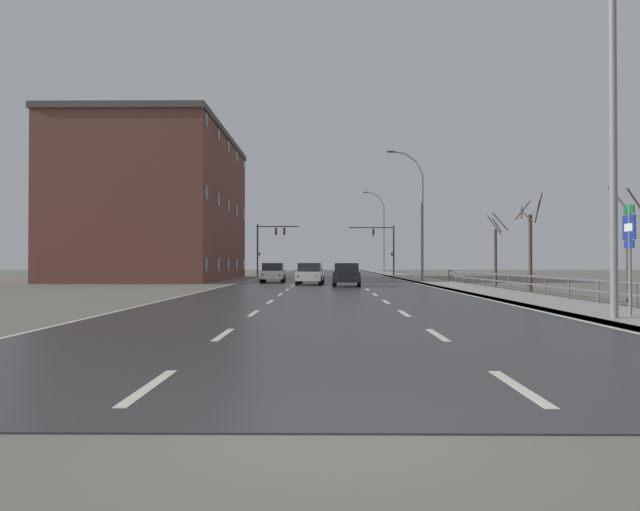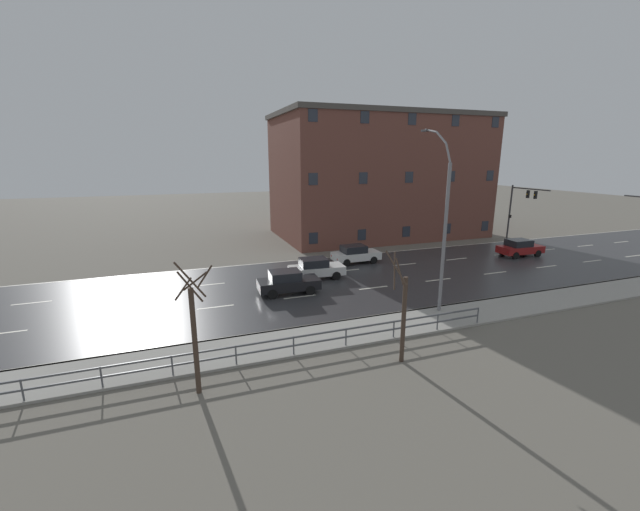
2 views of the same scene
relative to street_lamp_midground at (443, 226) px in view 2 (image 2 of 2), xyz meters
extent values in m
cube|color=#666056|center=(-7.39, 6.61, -5.18)|extent=(160.00, 160.00, 0.12)
cube|color=#303033|center=(-7.39, 18.61, -5.11)|extent=(14.00, 120.00, 0.02)
cube|color=beige|center=(-9.73, -23.19, -5.10)|extent=(0.16, 2.20, 0.01)
cube|color=beige|center=(-9.73, -17.79, -5.10)|extent=(0.16, 2.20, 0.01)
cube|color=beige|center=(-9.73, -12.39, -5.10)|extent=(0.16, 2.20, 0.01)
cube|color=beige|center=(-9.73, -6.99, -5.10)|extent=(0.16, 2.20, 0.01)
cube|color=beige|center=(-9.73, -1.59, -5.10)|extent=(0.16, 2.20, 0.01)
cube|color=beige|center=(-9.73, 3.81, -5.10)|extent=(0.16, 2.20, 0.01)
cube|color=beige|center=(-9.73, 9.21, -5.10)|extent=(0.16, 2.20, 0.01)
cube|color=beige|center=(-9.73, 14.61, -5.10)|extent=(0.16, 2.20, 0.01)
cube|color=beige|center=(-9.73, 20.01, -5.10)|extent=(0.16, 2.20, 0.01)
cube|color=beige|center=(-9.73, 25.41, -5.10)|extent=(0.16, 2.20, 0.01)
cube|color=beige|center=(-9.73, 30.81, -5.10)|extent=(0.16, 2.20, 0.01)
cube|color=beige|center=(-5.06, -23.19, -5.10)|extent=(0.16, 2.20, 0.01)
cube|color=beige|center=(-5.06, -17.79, -5.10)|extent=(0.16, 2.20, 0.01)
cube|color=beige|center=(-5.06, -12.39, -5.10)|extent=(0.16, 2.20, 0.01)
cube|color=beige|center=(-5.06, -6.99, -5.10)|extent=(0.16, 2.20, 0.01)
cube|color=beige|center=(-5.06, -1.59, -5.10)|extent=(0.16, 2.20, 0.01)
cube|color=beige|center=(-5.06, 3.81, -5.10)|extent=(0.16, 2.20, 0.01)
cube|color=beige|center=(-5.06, 9.21, -5.10)|extent=(0.16, 2.20, 0.01)
cube|color=beige|center=(-5.06, 14.61, -5.10)|extent=(0.16, 2.20, 0.01)
cube|color=beige|center=(-5.06, 20.01, -5.10)|extent=(0.16, 2.20, 0.01)
cube|color=beige|center=(-5.06, 25.41, -5.10)|extent=(0.16, 2.20, 0.01)
cube|color=beige|center=(-0.54, 18.61, -5.10)|extent=(0.16, 120.00, 0.01)
cube|color=beige|center=(-14.24, 18.61, -5.10)|extent=(0.16, 120.00, 0.01)
cube|color=slate|center=(-0.31, 18.61, -5.06)|extent=(0.16, 120.00, 0.12)
cube|color=#515459|center=(2.46, -18.75, -4.17)|extent=(0.06, 39.18, 0.08)
cube|color=#515459|center=(2.46, -18.75, -4.57)|extent=(0.06, 39.18, 0.08)
cylinder|color=#515459|center=(2.46, -20.05, -4.62)|extent=(0.07, 0.07, 1.00)
cylinder|color=#515459|center=(2.46, -17.44, -4.62)|extent=(0.07, 0.07, 1.00)
cylinder|color=#515459|center=(2.46, -14.83, -4.62)|extent=(0.07, 0.07, 1.00)
cylinder|color=#515459|center=(2.46, -12.22, -4.62)|extent=(0.07, 0.07, 1.00)
cylinder|color=#515459|center=(2.46, -9.60, -4.62)|extent=(0.07, 0.07, 1.00)
cylinder|color=#515459|center=(2.46, -6.99, -4.62)|extent=(0.07, 0.07, 1.00)
cylinder|color=#515459|center=(2.46, -4.38, -4.62)|extent=(0.07, 0.07, 1.00)
cylinder|color=#515459|center=(2.46, -1.77, -4.62)|extent=(0.07, 0.07, 1.00)
cylinder|color=#515459|center=(2.46, 0.84, -4.62)|extent=(0.07, 0.07, 1.00)
cylinder|color=slate|center=(0.21, 0.00, -0.81)|extent=(0.20, 0.20, 8.63)
cylinder|color=slate|center=(-0.03, 0.00, 4.02)|extent=(0.58, 0.11, 1.07)
cylinder|color=slate|center=(-0.73, 0.00, 4.85)|extent=(0.99, 0.11, 0.74)
cylinder|color=slate|center=(-1.75, 0.00, 5.28)|extent=(1.13, 0.11, 0.30)
cube|color=#333335|center=(-2.30, 0.00, 5.32)|extent=(0.56, 0.24, 0.12)
cylinder|color=#38383A|center=(-15.29, 20.44, -2.13)|extent=(0.18, 0.18, 5.99)
cylinder|color=#38383A|center=(-12.93, 20.44, 0.62)|extent=(4.72, 0.12, 0.12)
cube|color=black|center=(-13.17, 20.44, 0.07)|extent=(0.20, 0.28, 0.80)
sphere|color=#2D2D2D|center=(-13.17, 20.29, 0.33)|extent=(0.14, 0.14, 0.14)
sphere|color=#F2AD19|center=(-13.17, 20.29, 0.07)|extent=(0.14, 0.14, 0.14)
sphere|color=#2D2D2D|center=(-13.17, 20.29, -0.19)|extent=(0.14, 0.14, 0.14)
cube|color=black|center=(-12.22, 20.44, 0.07)|extent=(0.20, 0.28, 0.80)
sphere|color=#2D2D2D|center=(-12.22, 20.29, 0.33)|extent=(0.14, 0.14, 0.14)
sphere|color=#F2AD19|center=(-12.22, 20.29, 0.07)|extent=(0.14, 0.14, 0.14)
sphere|color=#2D2D2D|center=(-12.22, 20.29, -0.19)|extent=(0.14, 0.14, 0.14)
cube|color=black|center=(-15.07, 20.39, -2.52)|extent=(0.18, 0.12, 0.32)
cube|color=silver|center=(-8.60, -4.56, -4.47)|extent=(2.00, 4.20, 0.64)
cube|color=black|center=(-8.61, -4.81, -3.85)|extent=(1.68, 2.09, 0.60)
cube|color=slate|center=(-8.56, -3.86, -3.87)|extent=(1.41, 0.16, 0.51)
cylinder|color=black|center=(-7.71, -3.34, -4.79)|extent=(0.26, 0.67, 0.66)
cylinder|color=black|center=(-9.33, -3.24, -4.79)|extent=(0.26, 0.67, 0.66)
cylinder|color=black|center=(-7.87, -5.88, -4.79)|extent=(0.26, 0.67, 0.66)
cylinder|color=black|center=(-9.48, -5.78, -4.79)|extent=(0.26, 0.67, 0.66)
cube|color=red|center=(-9.38, -6.55, -4.47)|extent=(0.16, 0.05, 0.14)
cube|color=red|center=(-8.06, -6.63, -4.47)|extent=(0.16, 0.05, 0.14)
cube|color=maroon|center=(-8.75, 15.51, -4.47)|extent=(1.91, 4.16, 0.64)
cube|color=black|center=(-8.76, 15.26, -3.85)|extent=(1.63, 2.06, 0.60)
cube|color=slate|center=(-8.72, 16.21, -3.87)|extent=(1.41, 0.13, 0.51)
cylinder|color=black|center=(-7.89, 16.75, -4.79)|extent=(0.24, 0.67, 0.66)
cylinder|color=black|center=(-9.51, 16.81, -4.79)|extent=(0.24, 0.67, 0.66)
cylinder|color=black|center=(-7.99, 14.21, -4.79)|extent=(0.24, 0.67, 0.66)
cylinder|color=black|center=(-9.61, 14.27, -4.79)|extent=(0.24, 0.67, 0.66)
cube|color=red|center=(-9.49, 13.50, -4.47)|extent=(0.16, 0.05, 0.14)
cube|color=red|center=(-8.17, 13.45, -4.47)|extent=(0.16, 0.05, 0.14)
cube|color=black|center=(-6.08, -7.46, -4.47)|extent=(1.93, 4.17, 0.64)
cube|color=black|center=(-6.09, -7.71, -3.85)|extent=(1.64, 2.06, 0.60)
cube|color=slate|center=(-6.05, -6.76, -3.87)|extent=(1.41, 0.14, 0.51)
cylinder|color=black|center=(-5.22, -6.22, -4.79)|extent=(0.25, 0.67, 0.66)
cylinder|color=black|center=(-6.84, -6.15, -4.79)|extent=(0.25, 0.67, 0.66)
cylinder|color=black|center=(-5.32, -8.76, -4.79)|extent=(0.25, 0.67, 0.66)
cylinder|color=black|center=(-6.94, -8.69, -4.79)|extent=(0.25, 0.67, 0.66)
cube|color=red|center=(-6.82, -9.46, -4.47)|extent=(0.16, 0.05, 0.14)
cube|color=red|center=(-5.51, -9.51, -4.47)|extent=(0.16, 0.05, 0.14)
cube|color=silver|center=(-11.69, 0.15, -4.47)|extent=(1.81, 4.12, 0.64)
cube|color=black|center=(-11.69, -0.10, -3.85)|extent=(1.58, 2.02, 0.60)
cube|color=slate|center=(-11.70, 0.85, -3.87)|extent=(1.40, 0.10, 0.51)
cylinder|color=black|center=(-10.90, 1.43, -4.79)|extent=(0.23, 0.66, 0.66)
cylinder|color=black|center=(-12.51, 1.41, -4.79)|extent=(0.23, 0.66, 0.66)
cylinder|color=black|center=(-10.87, -1.12, -4.79)|extent=(0.23, 0.66, 0.66)
cylinder|color=black|center=(-12.49, -1.13, -4.79)|extent=(0.23, 0.66, 0.66)
cube|color=red|center=(-12.33, -1.89, -4.47)|extent=(0.16, 0.04, 0.14)
cube|color=red|center=(-11.01, -1.88, -4.47)|extent=(0.16, 0.04, 0.14)
cube|color=brown|center=(-23.14, 8.18, 1.45)|extent=(13.02, 22.89, 13.15)
cube|color=#4C4742|center=(-23.14, 8.18, 8.27)|extent=(13.28, 23.35, 0.50)
cube|color=#282D38|center=(-16.61, -2.07, -3.72)|extent=(0.04, 0.90, 1.10)
cube|color=#282D38|center=(-16.61, 3.06, -3.72)|extent=(0.04, 0.90, 1.10)
cube|color=#282D38|center=(-16.61, 8.18, -3.72)|extent=(0.04, 0.90, 1.10)
cube|color=#282D38|center=(-16.61, 13.30, -3.72)|extent=(0.04, 0.90, 1.10)
cube|color=#282D38|center=(-16.61, 18.42, -3.72)|extent=(0.04, 0.90, 1.10)
cube|color=#282D38|center=(-16.61, -2.07, 1.85)|extent=(0.04, 0.90, 1.10)
cube|color=#282D38|center=(-16.61, 3.06, 1.85)|extent=(0.04, 0.90, 1.10)
cube|color=#282D38|center=(-16.61, 8.18, 1.85)|extent=(0.04, 0.90, 1.10)
cube|color=#282D38|center=(-16.61, 13.30, 1.85)|extent=(0.04, 0.90, 1.10)
cube|color=#282D38|center=(-16.61, 18.42, 1.85)|extent=(0.04, 0.90, 1.10)
cube|color=#282D38|center=(-16.61, -2.07, 7.42)|extent=(0.04, 0.90, 1.10)
cube|color=#282D38|center=(-16.61, 3.06, 7.42)|extent=(0.04, 0.90, 1.10)
cube|color=#282D38|center=(-16.61, 8.18, 7.42)|extent=(0.04, 0.90, 1.10)
cube|color=#282D38|center=(-16.61, 13.30, 7.42)|extent=(0.04, 0.90, 1.10)
cube|color=#282D38|center=(-16.61, 18.42, 7.42)|extent=(0.04, 0.90, 1.10)
cylinder|color=#423328|center=(3.95, -13.89, -2.98)|extent=(0.20, 0.20, 4.28)
cylinder|color=#423328|center=(3.53, -13.69, -0.72)|extent=(0.37, 0.91, 0.78)
cylinder|color=#423328|center=(3.66, -14.14, -0.93)|extent=(0.51, 0.67, 0.75)
cylinder|color=#423328|center=(4.34, -13.90, -0.67)|extent=(0.09, 0.84, 1.23)
cylinder|color=#423328|center=(3.72, -13.36, -0.54)|extent=(1.07, 0.57, 1.15)
cylinder|color=#423328|center=(4.43, -13.88, -0.38)|extent=(0.08, 1.02, 1.41)
cylinder|color=#423328|center=(4.52, -5.17, -3.14)|extent=(0.20, 0.20, 3.96)
cylinder|color=#423328|center=(4.53, -5.49, -0.89)|extent=(0.70, 0.08, 1.04)
cylinder|color=#423328|center=(4.30, -5.61, -0.89)|extent=(0.93, 0.53, 1.45)
cylinder|color=#423328|center=(4.68, -5.77, -0.66)|extent=(1.24, 0.42, 1.28)
camera|label=1|loc=(-7.50, -46.84, -3.53)|focal=33.07mm
camera|label=2|loc=(18.39, -14.10, 3.79)|focal=22.16mm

